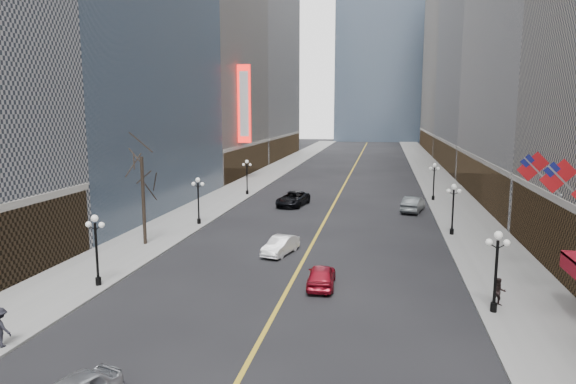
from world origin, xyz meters
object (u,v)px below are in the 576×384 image
at_px(car_nb_mid, 281,245).
at_px(car_sb_mid, 321,276).
at_px(streetlamp_west_2, 198,196).
at_px(streetlamp_east_2, 453,204).
at_px(car_nb_far, 293,199).
at_px(streetlamp_west_1, 96,243).
at_px(streetlamp_east_1, 497,263).
at_px(car_sb_far, 413,204).
at_px(streetlamp_east_3, 434,178).
at_px(streetlamp_west_3, 247,173).

distance_m(car_nb_mid, car_sb_mid, 7.90).
height_order(car_nb_mid, car_sb_mid, car_sb_mid).
distance_m(streetlamp_west_2, car_nb_mid, 13.16).
distance_m(streetlamp_east_2, car_nb_far, 20.29).
bearing_deg(car_nb_far, streetlamp_west_2, -112.76).
bearing_deg(car_nb_mid, streetlamp_west_1, -121.63).
xyz_separation_m(streetlamp_east_1, streetlamp_east_2, (0.00, 18.00, 0.00)).
height_order(streetlamp_west_2, car_sb_mid, streetlamp_west_2).
height_order(streetlamp_east_2, car_sb_far, streetlamp_east_2).
xyz_separation_m(streetlamp_east_2, streetlamp_west_2, (-23.60, 0.00, 0.00)).
distance_m(streetlamp_east_2, streetlamp_west_2, 23.60).
height_order(streetlamp_east_1, streetlamp_east_2, same).
bearing_deg(streetlamp_west_1, streetlamp_east_1, 0.00).
bearing_deg(streetlamp_east_1, streetlamp_west_2, 142.67).
distance_m(streetlamp_east_1, car_sb_mid, 10.40).
xyz_separation_m(car_nb_far, car_sb_mid, (6.60, -27.06, -0.11)).
relative_size(streetlamp_east_3, car_nb_mid, 1.07).
distance_m(car_nb_far, car_sb_far, 13.65).
xyz_separation_m(streetlamp_east_1, streetlamp_east_3, (0.00, 36.00, 0.00)).
bearing_deg(streetlamp_east_3, streetlamp_east_1, -90.00).
xyz_separation_m(streetlamp_east_3, streetlamp_west_3, (-23.60, 0.00, 0.00)).
relative_size(streetlamp_west_3, car_sb_mid, 1.07).
bearing_deg(streetlamp_east_2, streetlamp_west_2, 180.00).
bearing_deg(streetlamp_east_3, streetlamp_east_2, -90.00).
relative_size(streetlamp_east_3, car_sb_far, 0.87).
bearing_deg(streetlamp_east_2, streetlamp_east_1, -90.00).
bearing_deg(streetlamp_east_2, streetlamp_west_3, 142.67).
bearing_deg(car_nb_far, streetlamp_east_3, 29.55).
xyz_separation_m(streetlamp_east_1, car_sb_mid, (-9.80, 2.69, -2.18)).
bearing_deg(streetlamp_west_1, car_nb_far, 76.40).
height_order(car_nb_far, car_sb_far, car_sb_far).
xyz_separation_m(streetlamp_west_1, car_nb_far, (7.20, 29.76, -2.08)).
distance_m(streetlamp_east_3, car_sb_mid, 34.79).
bearing_deg(streetlamp_west_3, streetlamp_west_1, -90.00).
bearing_deg(streetlamp_east_1, streetlamp_east_2, 90.00).
bearing_deg(streetlamp_west_3, streetlamp_east_2, -37.33).
xyz_separation_m(streetlamp_west_3, car_sb_mid, (13.80, -33.31, -2.18)).
relative_size(streetlamp_east_2, car_nb_far, 0.76).
bearing_deg(streetlamp_west_2, streetlamp_east_2, 0.00).
xyz_separation_m(streetlamp_east_2, car_nb_mid, (-13.80, -8.50, -2.21)).
height_order(streetlamp_west_3, car_sb_mid, streetlamp_west_3).
height_order(car_nb_far, car_sb_mid, car_nb_far).
distance_m(streetlamp_east_1, streetlamp_east_3, 36.00).
distance_m(streetlamp_east_3, streetlamp_west_3, 23.60).
relative_size(streetlamp_east_1, streetlamp_west_1, 1.00).
bearing_deg(streetlamp_east_2, streetlamp_east_3, 90.00).
distance_m(streetlamp_west_1, car_sb_far, 35.46).
bearing_deg(car_sb_far, car_sb_mid, 88.37).
bearing_deg(streetlamp_east_1, car_sb_mid, 164.63).
distance_m(streetlamp_east_1, streetlamp_west_1, 23.60).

